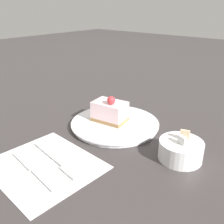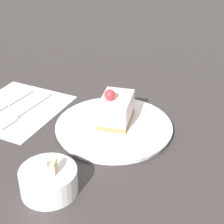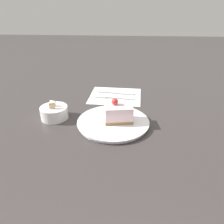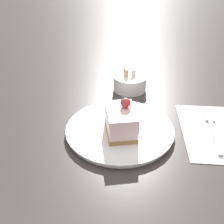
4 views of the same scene
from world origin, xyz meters
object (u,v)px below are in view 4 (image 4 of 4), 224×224
fork (212,125)px  cake_slice (121,121)px  plate (120,129)px  sugar_bowl (130,83)px

fork → cake_slice: bearing=-162.1°
plate → sugar_bowl: (0.03, 0.21, 0.01)m
fork → plate: bearing=-166.6°
plate → fork: bearing=6.0°
cake_slice → sugar_bowl: cake_slice is taller
cake_slice → sugar_bowl: bearing=74.4°
plate → cake_slice: size_ratio=2.45×
plate → cake_slice: 0.04m
plate → sugar_bowl: bearing=81.9°
plate → cake_slice: cake_slice is taller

